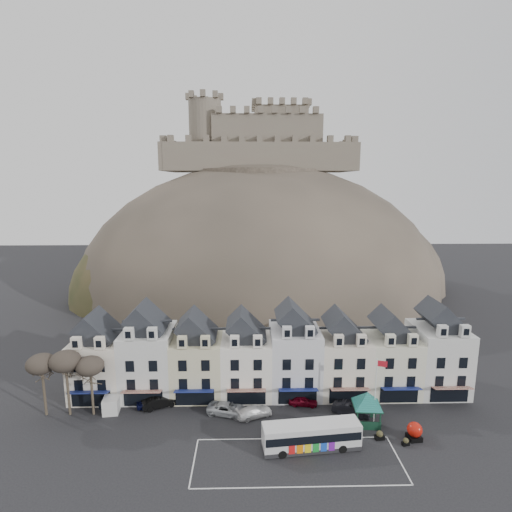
{
  "coord_description": "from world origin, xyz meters",
  "views": [
    {
      "loc": [
        -3.24,
        -36.51,
        29.4
      ],
      "look_at": [
        -1.85,
        24.0,
        18.04
      ],
      "focal_mm": 28.0,
      "sensor_mm": 36.0,
      "label": 1
    }
  ],
  "objects_px": {
    "flagpole": "(377,386)",
    "white_van": "(113,400)",
    "red_buoy": "(415,431)",
    "bus": "(311,435)",
    "bus_shelter": "(367,399)",
    "car_black": "(160,401)",
    "car_navy": "(151,403)",
    "car_white": "(254,412)",
    "car_charcoal": "(351,409)",
    "car_maroon": "(303,400)",
    "car_silver": "(227,409)"
  },
  "relations": [
    {
      "from": "flagpole",
      "to": "white_van",
      "type": "xyz_separation_m",
      "value": [
        -33.41,
        4.19,
        -3.87
      ]
    },
    {
      "from": "red_buoy",
      "to": "flagpole",
      "type": "distance_m",
      "value": 6.16
    },
    {
      "from": "bus",
      "to": "bus_shelter",
      "type": "height_order",
      "value": "bus_shelter"
    },
    {
      "from": "car_black",
      "to": "white_van",
      "type": "bearing_deg",
      "value": 66.45
    },
    {
      "from": "car_navy",
      "to": "car_white",
      "type": "xyz_separation_m",
      "value": [
        13.65,
        -2.5,
        0.06
      ]
    },
    {
      "from": "flagpole",
      "to": "car_charcoal",
      "type": "relative_size",
      "value": 1.81
    },
    {
      "from": "white_van",
      "to": "car_maroon",
      "type": "bearing_deg",
      "value": -6.98
    },
    {
      "from": "car_navy",
      "to": "bus",
      "type": "bearing_deg",
      "value": -135.0
    },
    {
      "from": "bus",
      "to": "car_silver",
      "type": "relative_size",
      "value": 2.18
    },
    {
      "from": "flagpole",
      "to": "car_white",
      "type": "distance_m",
      "value": 15.52
    },
    {
      "from": "white_van",
      "to": "car_maroon",
      "type": "relative_size",
      "value": 1.2
    },
    {
      "from": "car_navy",
      "to": "car_silver",
      "type": "bearing_deg",
      "value": -121.56
    },
    {
      "from": "bus",
      "to": "flagpole",
      "type": "xyz_separation_m",
      "value": [
        8.61,
        4.6,
        3.18
      ]
    },
    {
      "from": "car_maroon",
      "to": "car_charcoal",
      "type": "distance_m",
      "value": 6.3
    },
    {
      "from": "car_black",
      "to": "car_charcoal",
      "type": "xyz_separation_m",
      "value": [
        24.8,
        -2.32,
        -0.0
      ]
    },
    {
      "from": "car_black",
      "to": "car_maroon",
      "type": "height_order",
      "value": "car_black"
    },
    {
      "from": "car_white",
      "to": "red_buoy",
      "type": "bearing_deg",
      "value": -128.54
    },
    {
      "from": "red_buoy",
      "to": "car_white",
      "type": "relative_size",
      "value": 0.46
    },
    {
      "from": "bus_shelter",
      "to": "car_navy",
      "type": "relative_size",
      "value": 1.82
    },
    {
      "from": "flagpole",
      "to": "car_black",
      "type": "distance_m",
      "value": 27.86
    },
    {
      "from": "car_charcoal",
      "to": "flagpole",
      "type": "bearing_deg",
      "value": -104.09
    },
    {
      "from": "bus",
      "to": "car_maroon",
      "type": "distance_m",
      "value": 8.86
    },
    {
      "from": "bus_shelter",
      "to": "bus",
      "type": "bearing_deg",
      "value": -144.13
    },
    {
      "from": "car_black",
      "to": "bus",
      "type": "bearing_deg",
      "value": -138.83
    },
    {
      "from": "red_buoy",
      "to": "car_black",
      "type": "relative_size",
      "value": 0.45
    },
    {
      "from": "bus",
      "to": "white_van",
      "type": "distance_m",
      "value": 26.32
    },
    {
      "from": "flagpole",
      "to": "red_buoy",
      "type": "bearing_deg",
      "value": -42.76
    },
    {
      "from": "white_van",
      "to": "bus",
      "type": "bearing_deg",
      "value": -26.51
    },
    {
      "from": "bus_shelter",
      "to": "red_buoy",
      "type": "relative_size",
      "value": 3.11
    },
    {
      "from": "bus_shelter",
      "to": "car_black",
      "type": "xyz_separation_m",
      "value": [
        -26.15,
        4.27,
        -2.47
      ]
    },
    {
      "from": "bus_shelter",
      "to": "car_silver",
      "type": "distance_m",
      "value": 17.57
    },
    {
      "from": "red_buoy",
      "to": "car_navy",
      "type": "bearing_deg",
      "value": 166.85
    },
    {
      "from": "flagpole",
      "to": "car_charcoal",
      "type": "distance_m",
      "value": 5.12
    },
    {
      "from": "car_maroon",
      "to": "bus",
      "type": "bearing_deg",
      "value": -174.24
    },
    {
      "from": "bus_shelter",
      "to": "car_maroon",
      "type": "xyz_separation_m",
      "value": [
        -7.21,
        4.27,
        -2.6
      ]
    },
    {
      "from": "red_buoy",
      "to": "car_black",
      "type": "bearing_deg",
      "value": 166.33
    },
    {
      "from": "bus",
      "to": "car_silver",
      "type": "distance_m",
      "value": 11.95
    },
    {
      "from": "car_charcoal",
      "to": "car_maroon",
      "type": "bearing_deg",
      "value": 91.92
    },
    {
      "from": "white_van",
      "to": "car_white",
      "type": "bearing_deg",
      "value": -14.65
    },
    {
      "from": "flagpole",
      "to": "car_maroon",
      "type": "height_order",
      "value": "flagpole"
    },
    {
      "from": "red_buoy",
      "to": "car_silver",
      "type": "distance_m",
      "value": 22.58
    },
    {
      "from": "flagpole",
      "to": "car_charcoal",
      "type": "height_order",
      "value": "flagpole"
    },
    {
      "from": "flagpole",
      "to": "white_van",
      "type": "height_order",
      "value": "flagpole"
    },
    {
      "from": "car_silver",
      "to": "car_navy",
      "type": "bearing_deg",
      "value": 93.8
    },
    {
      "from": "bus",
      "to": "car_white",
      "type": "height_order",
      "value": "bus"
    },
    {
      "from": "bus",
      "to": "flagpole",
      "type": "height_order",
      "value": "flagpole"
    },
    {
      "from": "car_silver",
      "to": "car_white",
      "type": "bearing_deg",
      "value": -86.04
    },
    {
      "from": "car_navy",
      "to": "car_charcoal",
      "type": "xyz_separation_m",
      "value": [
        26.06,
        -2.32,
        0.16
      ]
    },
    {
      "from": "car_black",
      "to": "car_white",
      "type": "xyz_separation_m",
      "value": [
        12.39,
        -2.5,
        -0.11
      ]
    },
    {
      "from": "white_van",
      "to": "car_white",
      "type": "distance_m",
      "value": 18.74
    }
  ]
}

